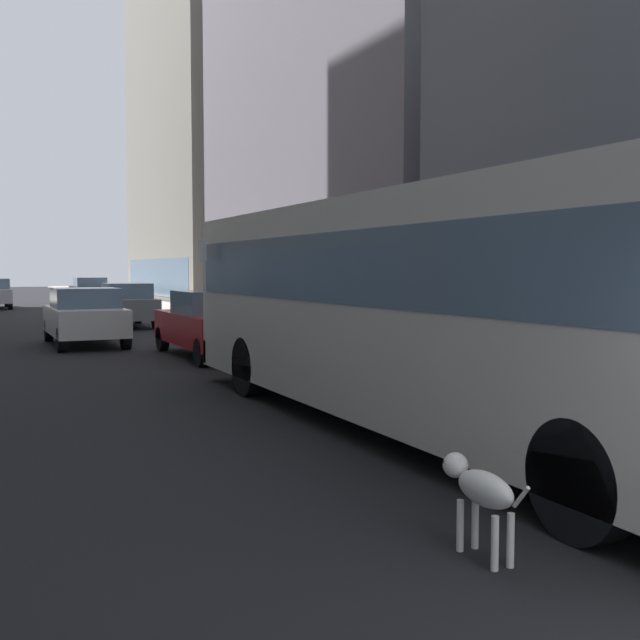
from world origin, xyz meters
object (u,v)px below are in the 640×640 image
at_px(dalmatian_dog, 480,489).
at_px(car_grey_wagon, 127,305).
at_px(car_black_suv, 90,290).
at_px(transit_bus, 419,297).
at_px(car_red_coupe, 212,323).
at_px(car_white_van, 85,316).

bearing_deg(dalmatian_dog, car_grey_wagon, 85.16).
relative_size(car_black_suv, car_grey_wagon, 1.12).
bearing_deg(transit_bus, dalmatian_dog, -116.69).
xyz_separation_m(transit_bus, car_red_coupe, (0.00, 9.33, -0.95)).
bearing_deg(car_grey_wagon, car_red_coupe, -90.00).
distance_m(car_grey_wagon, dalmatian_dog, 24.17).
height_order(car_black_suv, car_grey_wagon, same).
distance_m(car_red_coupe, car_grey_wagon, 10.70).
distance_m(transit_bus, car_white_van, 13.83).
bearing_deg(car_black_suv, car_white_van, -98.61).
bearing_deg(car_white_van, car_grey_wagon, 69.58).
xyz_separation_m(car_red_coupe, car_grey_wagon, (0.00, 10.70, -0.00)).
bearing_deg(car_black_suv, car_red_coupe, -92.99).
relative_size(car_black_suv, car_red_coupe, 1.00).
bearing_deg(car_red_coupe, car_black_suv, 87.01).
bearing_deg(dalmatian_dog, transit_bus, 63.31).
distance_m(car_black_suv, car_white_van, 26.71).
relative_size(car_black_suv, dalmatian_dog, 4.61).
bearing_deg(car_grey_wagon, transit_bus, -90.00).
height_order(transit_bus, car_white_van, transit_bus).
bearing_deg(car_black_suv, transit_bus, -92.29).
height_order(transit_bus, car_red_coupe, transit_bus).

